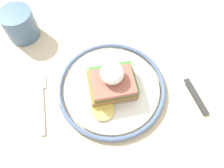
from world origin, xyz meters
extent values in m
plane|color=gray|center=(0.00, 0.00, 0.00)|extent=(6.00, 6.00, 0.00)
cube|color=#C6B28E|center=(0.00, 0.00, 0.72)|extent=(0.84, 0.90, 0.03)
cylinder|color=#C6B28E|center=(-0.36, 0.39, 0.35)|extent=(0.06, 0.06, 0.71)
cylinder|color=#C6B28E|center=(0.36, 0.39, 0.35)|extent=(0.06, 0.06, 0.71)
cylinder|color=silver|center=(0.03, 0.00, 0.74)|extent=(0.21, 0.21, 0.01)
torus|color=slate|center=(0.03, 0.00, 0.75)|extent=(0.24, 0.24, 0.01)
cube|color=#9E703D|center=(0.03, 0.00, 0.76)|extent=(0.10, 0.08, 0.02)
cube|color=#427A38|center=(0.03, 0.00, 0.78)|extent=(0.09, 0.08, 0.01)
cube|color=#9E5647|center=(0.03, -0.01, 0.79)|extent=(0.09, 0.07, 0.01)
ellipsoid|color=white|center=(0.03, 0.00, 0.81)|extent=(0.05, 0.05, 0.03)
cylinder|color=#E5C656|center=(0.00, -0.05, 0.76)|extent=(0.05, 0.05, 0.00)
cube|color=silver|center=(-0.13, -0.02, 0.74)|extent=(0.01, 0.11, 0.00)
cube|color=silver|center=(-0.13, 0.05, 0.74)|extent=(0.02, 0.04, 0.00)
cube|color=#2D2D2D|center=(0.21, -0.05, 0.74)|extent=(0.03, 0.09, 0.01)
cube|color=silver|center=(0.19, 0.04, 0.74)|extent=(0.03, 0.11, 0.00)
cylinder|color=slate|center=(-0.16, 0.20, 0.78)|extent=(0.08, 0.08, 0.08)
cylinder|color=gold|center=(-0.16, 0.20, 0.81)|extent=(0.07, 0.07, 0.00)
camera|label=1|loc=(-0.01, -0.21, 1.18)|focal=35.00mm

